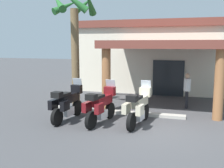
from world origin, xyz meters
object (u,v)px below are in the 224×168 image
motel_building (172,55)px  palm_tree_roadside (75,27)px  motorcycle_black (67,103)px  motorcycle_maroon (101,106)px  pedestrian (187,88)px  motorcycle_cream (139,107)px

motel_building → palm_tree_roadside: 7.77m
palm_tree_roadside → motorcycle_black: bearing=-73.3°
motel_building → palm_tree_roadside: (-4.19, -6.35, 1.58)m
motorcycle_black → motorcycle_maroon: size_ratio=1.00×
motel_building → motorcycle_maroon: bearing=-102.6°
motel_building → pedestrian: bearing=-78.2°
pedestrian → motorcycle_cream: bearing=67.3°
motel_building → motorcycle_black: 9.61m
motorcycle_black → palm_tree_roadside: bearing=21.4°
motel_building → motorcycle_maroon: size_ratio=5.40×
motel_building → motorcycle_cream: bearing=-93.7°
motorcycle_maroon → pedestrian: pedestrian is taller
motorcycle_maroon → motorcycle_cream: size_ratio=1.00×
motel_building → motorcycle_black: size_ratio=5.38×
motorcycle_black → pedestrian: size_ratio=1.32×
motorcycle_cream → pedestrian: (1.69, 3.32, 0.27)m
motorcycle_cream → palm_tree_roadside: bearing=65.6°
pedestrian → motorcycle_black: bearing=41.9°
motorcycle_maroon → palm_tree_roadside: palm_tree_roadside is taller
motorcycle_maroon → palm_tree_roadside: (-2.17, 2.51, 3.16)m
motel_building → motorcycle_cream: motel_building is taller
motorcycle_cream → palm_tree_roadside: palm_tree_roadside is taller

